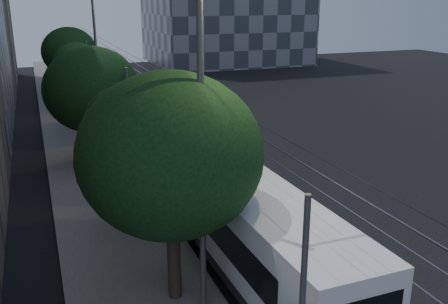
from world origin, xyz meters
name	(u,v)px	position (x,y,z in m)	size (l,w,h in m)	color
ground	(292,223)	(0.00, 0.00, 0.00)	(120.00, 120.00, 0.00)	black
sidewalk	(77,131)	(-7.50, 20.00, 0.07)	(5.00, 90.00, 0.15)	slate
tram_rails	(203,120)	(2.50, 20.00, 0.01)	(4.52, 90.00, 0.02)	gray
overhead_wires	(108,84)	(-4.97, 20.00, 3.47)	(2.23, 90.00, 6.00)	black
trolleybus	(250,226)	(-3.43, -3.03, 1.83)	(2.99, 13.36, 5.63)	white
pickup_silver	(140,144)	(-4.30, 12.19, 0.81)	(2.69, 5.83, 1.62)	#ACAEB4
car_white_a	(146,124)	(-2.70, 17.61, 0.70)	(1.65, 4.10, 1.40)	silver
car_white_b	(121,112)	(-3.70, 22.56, 0.70)	(1.96, 4.82, 1.40)	#B7B8BC
car_white_c	(126,107)	(-2.96, 24.69, 0.64)	(1.36, 3.89, 1.28)	silver
car_white_d	(112,96)	(-3.36, 29.50, 0.75)	(1.77, 4.41, 1.50)	silver
tree_0	(171,155)	(-6.50, -3.82, 5.11)	(5.78, 5.78, 7.73)	black
tree_1	(128,125)	(-6.50, 3.38, 4.36)	(3.93, 3.93, 6.16)	black
tree_2	(92,90)	(-7.00, 12.37, 4.46)	(5.73, 5.73, 7.05)	black
tree_3	(86,77)	(-6.50, 20.07, 4.11)	(4.36, 4.36, 6.09)	black
tree_4	(77,65)	(-6.55, 26.73, 4.18)	(4.15, 4.15, 6.07)	black
tree_5	(69,52)	(-6.50, 35.22, 4.43)	(5.51, 5.51, 6.91)	black
streetlamp_near	(215,109)	(-5.37, -4.75, 6.67)	(2.67, 0.44, 11.19)	#58595B
streetlamp_far	(101,39)	(-5.13, 20.95, 6.76)	(2.71, 0.44, 11.36)	#58595B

